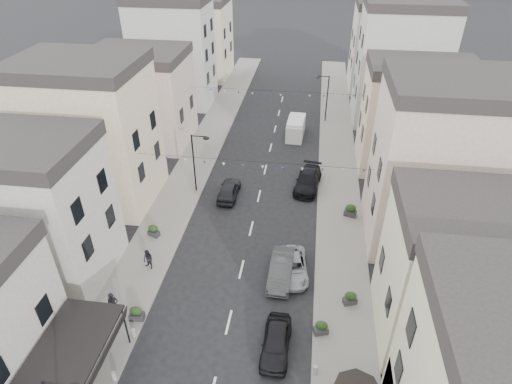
# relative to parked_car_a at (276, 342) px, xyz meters

# --- Properties ---
(sidewalk_left) EXTENTS (4.00, 76.00, 0.12)m
(sidewalk_left) POSITION_rel_parked_car_a_xyz_m (-10.78, 22.66, -0.66)
(sidewalk_left) COLOR slate
(sidewalk_left) RESTS_ON ground
(sidewalk_right) EXTENTS (4.00, 76.00, 0.12)m
(sidewalk_right) POSITION_rel_parked_car_a_xyz_m (4.22, 22.66, -0.66)
(sidewalk_right) COLOR slate
(sidewalk_right) RESTS_ON ground
(boutique_awning) EXTENTS (3.77, 7.50, 3.28)m
(boutique_awning) POSITION_rel_parked_car_a_xyz_m (-10.53, -4.34, 2.39)
(boutique_awning) COLOR black
(boutique_awning) RESTS_ON ground
(buildings_row_left) EXTENTS (10.20, 54.16, 14.00)m
(buildings_row_left) POSITION_rel_parked_car_a_xyz_m (-17.78, 28.42, 5.40)
(buildings_row_left) COLOR #A9A39B
(buildings_row_left) RESTS_ON ground
(buildings_row_right) EXTENTS (10.20, 54.16, 14.50)m
(buildings_row_right) POSITION_rel_parked_car_a_xyz_m (11.22, 27.26, 5.60)
(buildings_row_right) COLOR beige
(buildings_row_right) RESTS_ON ground
(streetlamp_left_far) EXTENTS (1.70, 0.56, 6.00)m
(streetlamp_left_far) POSITION_rel_parked_car_a_xyz_m (-9.11, 16.66, 2.98)
(streetlamp_left_far) COLOR black
(streetlamp_left_far) RESTS_ON ground
(streetlamp_right_far) EXTENTS (1.70, 0.56, 6.00)m
(streetlamp_right_far) POSITION_rel_parked_car_a_xyz_m (2.54, 34.66, 2.98)
(streetlamp_right_far) COLOR black
(streetlamp_right_far) RESTS_ON ground
(bunting_near) EXTENTS (19.00, 0.28, 0.62)m
(bunting_near) POSITION_rel_parked_car_a_xyz_m (-3.28, 12.66, 4.93)
(bunting_near) COLOR black
(bunting_near) RESTS_ON ground
(bunting_far) EXTENTS (19.00, 0.28, 0.62)m
(bunting_far) POSITION_rel_parked_car_a_xyz_m (-3.28, 28.66, 4.93)
(bunting_far) COLOR black
(bunting_far) RESTS_ON ground
(parked_car_a) EXTENTS (1.80, 4.28, 1.44)m
(parked_car_a) POSITION_rel_parked_car_a_xyz_m (0.00, 0.00, 0.00)
(parked_car_a) COLOR black
(parked_car_a) RESTS_ON ground
(parked_car_b) EXTENTS (1.76, 4.67, 1.52)m
(parked_car_b) POSITION_rel_parked_car_a_xyz_m (-0.26, 6.24, 0.04)
(parked_car_b) COLOR #37373A
(parked_car_b) RESTS_ON ground
(parked_car_c) EXTENTS (2.67, 4.79, 1.27)m
(parked_car_c) POSITION_rel_parked_car_a_xyz_m (0.57, 6.82, -0.09)
(parked_car_c) COLOR gray
(parked_car_c) RESTS_ON ground
(parked_car_d) EXTENTS (2.88, 5.57, 1.54)m
(parked_car_d) POSITION_rel_parked_car_a_xyz_m (1.22, 18.85, 0.05)
(parked_car_d) COLOR black
(parked_car_d) RESTS_ON ground
(parked_car_e) EXTENTS (1.77, 4.32, 1.47)m
(parked_car_e) POSITION_rel_parked_car_a_xyz_m (-6.08, 16.22, 0.01)
(parked_car_e) COLOR black
(parked_car_e) RESTS_ON ground
(delivery_van) EXTENTS (2.10, 4.85, 2.29)m
(delivery_van) POSITION_rel_parked_car_a_xyz_m (-0.68, 30.05, 0.40)
(delivery_van) COLOR silver
(delivery_van) RESTS_ON ground
(pedestrian_a) EXTENTS (0.86, 0.76, 1.97)m
(pedestrian_a) POSITION_rel_parked_car_a_xyz_m (-10.82, 1.09, 0.38)
(pedestrian_a) COLOR black
(pedestrian_a) RESTS_ON sidewalk_left
(pedestrian_b) EXTENTS (1.00, 0.91, 1.67)m
(pedestrian_b) POSITION_rel_parked_car_a_xyz_m (-10.15, 5.74, 0.23)
(pedestrian_b) COLOR black
(pedestrian_b) RESTS_ON sidewalk_left
(planter_la) EXTENTS (1.01, 0.63, 1.08)m
(planter_la) POSITION_rel_parked_car_a_xyz_m (-9.28, 0.99, -0.08)
(planter_la) COLOR #2B2B2D
(planter_la) RESTS_ON sidewalk_left
(planter_lb) EXTENTS (1.06, 0.80, 1.06)m
(planter_lb) POSITION_rel_parked_car_a_xyz_m (-11.10, 9.48, -0.09)
(planter_lb) COLOR #2A2A2C
(planter_lb) RESTS_ON sidewalk_left
(planter_ra) EXTENTS (1.02, 0.76, 1.02)m
(planter_ra) POSITION_rel_parked_car_a_xyz_m (2.72, 1.55, -0.11)
(planter_ra) COLOR #333235
(planter_ra) RESTS_ON sidewalk_right
(planter_rb) EXTENTS (1.04, 0.80, 1.03)m
(planter_rb) POSITION_rel_parked_car_a_xyz_m (4.65, 4.31, -0.10)
(planter_rb) COLOR #303032
(planter_rb) RESTS_ON sidewalk_right
(planter_rc) EXTENTS (1.17, 0.85, 1.18)m
(planter_rc) POSITION_rel_parked_car_a_xyz_m (5.10, 14.53, -0.03)
(planter_rc) COLOR #2A2A2C
(planter_rc) RESTS_ON sidewalk_right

